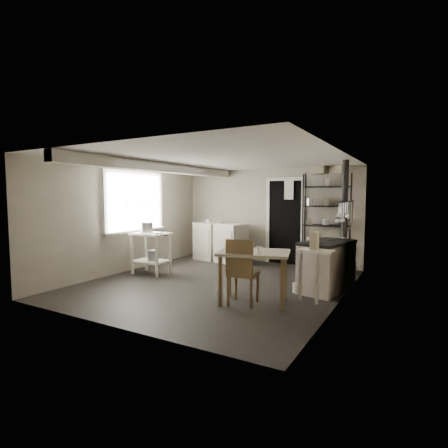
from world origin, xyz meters
The scene contains 31 objects.
floor centered at (0.00, 0.00, 0.00)m, with size 5.00×5.00×0.00m, color black.
ceiling centered at (0.00, 0.00, 2.30)m, with size 5.00×5.00×0.00m, color silver.
wall_back centered at (0.00, 2.50, 1.15)m, with size 4.50×0.02×2.30m, color #A29B8A.
wall_front centered at (0.00, -2.50, 1.15)m, with size 4.50×0.02×2.30m, color #A29B8A.
wall_left centered at (-2.25, 0.00, 1.15)m, with size 0.02×5.00×2.30m, color #A29B8A.
wall_right centered at (2.25, 0.00, 1.15)m, with size 0.02×5.00×2.30m, color #A29B8A.
window centered at (-2.22, 0.20, 1.50)m, with size 0.12×1.76×1.28m, color silver, non-canonical shape.
doorway centered at (0.45, 2.47, 1.00)m, with size 0.96×0.10×2.08m, color silver, non-canonical shape.
ceiling_beam centered at (-1.20, 0.00, 2.20)m, with size 0.18×5.00×0.18m, color silver, non-canonical shape.
wallpaper_panel centered at (2.24, 0.00, 1.15)m, with size 0.01×5.00×2.30m, color #C2B29E, non-canonical shape.
utensil_rail centered at (2.19, 0.60, 1.55)m, with size 0.06×1.20×0.44m, color #A6A6A8, non-canonical shape.
prep_table centered at (-1.61, 0.02, 0.40)m, with size 0.76×0.54×0.87m, color silver, non-canonical shape.
stockpot centered at (-1.73, 0.03, 0.94)m, with size 0.27×0.27×0.29m, color #A6A6A8.
saucepan centered at (-1.37, -0.02, 0.85)m, with size 0.17×0.17×0.10m, color #A6A6A8.
bucket centered at (-1.56, 0.03, 0.39)m, with size 0.22×0.22×0.25m, color #A6A6A8.
base_cabinets centered at (-1.10, 2.03, 0.46)m, with size 1.45×0.62×0.95m, color beige, non-canonical shape.
mixing_bowl centered at (-1.05, 1.94, 0.95)m, with size 0.27×0.27×0.07m, color white.
counter_cup centered at (-1.40, 1.94, 0.97)m, with size 0.12×0.12×0.10m, color white.
shelf_rack centered at (1.46, 2.31, 0.95)m, with size 1.01×0.39×2.13m, color black, non-canonical shape.
shelf_jar centered at (1.13, 2.26, 1.37)m, with size 0.09×0.09×0.20m, color white.
storage_box_a centered at (1.30, 2.30, 2.01)m, with size 0.33×0.29×0.23m, color beige.
storage_box_b centered at (1.68, 2.36, 1.99)m, with size 0.27×0.25×0.17m, color beige.
stove centered at (1.92, 0.51, 0.44)m, with size 0.61×1.10×0.86m, color beige, non-canonical shape.
stovepipe centered at (2.11, 0.95, 1.59)m, with size 0.12×0.12×1.55m, color black, non-canonical shape.
side_ledge centered at (1.95, -0.31, 0.43)m, with size 0.54×0.29×0.83m, color silver, non-canonical shape.
oats_box centered at (1.91, -0.30, 1.01)m, with size 0.11×0.18×0.27m, color beige.
work_table centered at (1.11, -0.73, 0.38)m, with size 1.05×0.74×0.80m, color beige, non-canonical shape.
table_cup centered at (1.27, -0.88, 0.81)m, with size 0.11×0.11×0.10m, color white.
chair centered at (1.00, -0.87, 0.48)m, with size 0.42×0.44×1.01m, color brown, non-canonical shape.
flour_sack centered at (1.51, 1.80, 0.24)m, with size 0.37×0.31×0.44m, color white.
floor_crock centered at (1.50, 0.15, 0.08)m, with size 0.13×0.13×0.16m, color white.
Camera 1 is at (3.31, -5.53, 1.65)m, focal length 28.00 mm.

